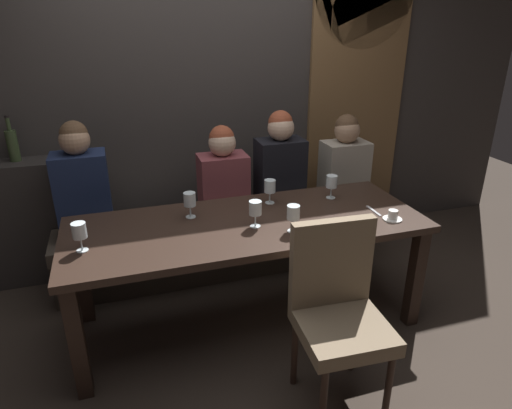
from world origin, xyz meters
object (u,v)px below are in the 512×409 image
object	(u,v)px
chair_near_side	(338,304)
wine_bottle_pale_label	(13,144)
banquette_bench	(223,244)
wine_glass_far_left	(332,183)
wine_glass_end_left	(255,209)
diner_bearded	(223,177)
wine_glass_center_front	(270,187)
espresso_cup	(393,216)
fork_on_table	(374,211)
diner_far_end	(280,167)
wine_glass_end_right	(293,214)
wine_glass_center_back	(79,232)
dining_table	(247,234)
diner_redhead	(82,184)
wine_glass_near_right	(190,201)
diner_near_end	(344,164)

from	to	relation	value
chair_near_side	wine_bottle_pale_label	size ratio (longest dim) A/B	3.01
banquette_bench	wine_glass_far_left	world-z (taller)	wine_glass_far_left
banquette_bench	wine_glass_far_left	size ratio (longest dim) A/B	15.24
wine_glass_end_left	diner_bearded	bearing A→B (deg)	90.55
wine_glass_end_left	wine_glass_center_front	world-z (taller)	same
chair_near_side	wine_glass_end_left	distance (m)	0.74
espresso_cup	fork_on_table	distance (m)	0.16
wine_bottle_pale_label	wine_glass_center_front	bearing A→B (deg)	-26.62
banquette_bench	diner_far_end	distance (m)	0.77
wine_glass_end_right	wine_glass_center_back	world-z (taller)	same
dining_table	wine_glass_far_left	world-z (taller)	wine_glass_far_left
wine_glass_center_back	fork_on_table	bearing A→B (deg)	-0.45
wine_glass_center_back	diner_redhead	bearing A→B (deg)	91.28
wine_glass_end_right	fork_on_table	world-z (taller)	wine_glass_end_right
wine_glass_center_front	wine_glass_center_back	world-z (taller)	same
wine_glass_end_left	wine_glass_center_front	distance (m)	0.38
dining_table	espresso_cup	xyz separation A→B (m)	(0.87, -0.25, 0.11)
chair_near_side	fork_on_table	distance (m)	0.86
wine_glass_center_back	espresso_cup	xyz separation A→B (m)	(1.83, -0.16, -0.09)
diner_redhead	wine_glass_center_back	size ratio (longest dim) A/B	5.06
dining_table	espresso_cup	size ratio (longest dim) A/B	18.33
espresso_cup	dining_table	bearing A→B (deg)	163.97
wine_glass_end_left	espresso_cup	distance (m)	0.86
diner_bearded	wine_glass_end_left	xyz separation A→B (m)	(0.01, -0.77, 0.06)
wine_glass_end_left	wine_glass_end_right	distance (m)	0.23
diner_redhead	wine_glass_far_left	bearing A→B (deg)	-17.68
wine_glass_near_right	espresso_cup	xyz separation A→B (m)	(1.19, -0.42, -0.09)
dining_table	wine_glass_center_front	distance (m)	0.39
diner_near_end	wine_glass_center_back	world-z (taller)	diner_near_end
diner_redhead	diner_bearded	size ratio (longest dim) A/B	1.13
chair_near_side	wine_glass_end_left	world-z (taller)	chair_near_side
chair_near_side	wine_glass_center_front	xyz separation A→B (m)	(-0.03, 0.96, 0.29)
diner_near_end	wine_glass_end_left	bearing A→B (deg)	-142.71
dining_table	wine_bottle_pale_label	world-z (taller)	wine_bottle_pale_label
diner_bearded	fork_on_table	distance (m)	1.13
wine_glass_center_front	wine_glass_end_left	bearing A→B (deg)	-122.46
diner_far_end	wine_glass_near_right	distance (m)	0.94
wine_glass_far_left	wine_glass_center_back	size ratio (longest dim) A/B	1.00
espresso_cup	diner_redhead	bearing A→B (deg)	152.28
wine_bottle_pale_label	fork_on_table	size ratio (longest dim) A/B	1.92
dining_table	fork_on_table	bearing A→B (deg)	-6.89
diner_redhead	fork_on_table	size ratio (longest dim) A/B	4.89
diner_redhead	banquette_bench	bearing A→B (deg)	-1.16
diner_far_end	wine_glass_end_right	size ratio (longest dim) A/B	5.00
dining_table	wine_glass_center_front	world-z (taller)	wine_glass_center_front
diner_redhead	chair_near_side	bearing A→B (deg)	-49.28
wine_glass_near_right	fork_on_table	world-z (taller)	wine_glass_near_right
banquette_bench	diner_far_end	world-z (taller)	diner_far_end
dining_table	diner_far_end	world-z (taller)	diner_far_end
diner_redhead	diner_far_end	world-z (taller)	diner_redhead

